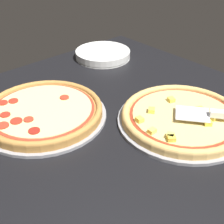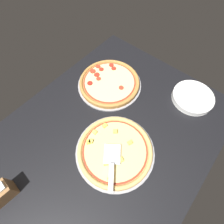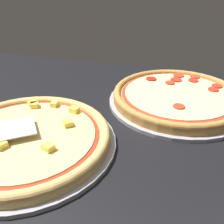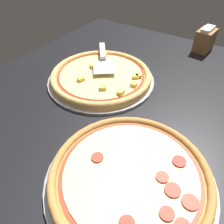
{
  "view_description": "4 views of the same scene",
  "coord_description": "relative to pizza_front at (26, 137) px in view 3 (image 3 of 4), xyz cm",
  "views": [
    {
      "loc": [
        -52.71,
        61.12,
        56.34
      ],
      "look_at": [
        8.36,
        5.77,
        3.0
      ],
      "focal_mm": 50.0,
      "sensor_mm": 36.0,
      "label": 1
    },
    {
      "loc": [
        -29.91,
        -26.25,
        88.99
      ],
      "look_at": [
        8.36,
        5.77,
        3.0
      ],
      "focal_mm": 28.0,
      "sensor_mm": 36.0,
      "label": 2
    },
    {
      "loc": [
        24.26,
        -51.44,
        36.44
      ],
      "look_at": [
        8.36,
        5.77,
        3.0
      ],
      "focal_mm": 42.0,
      "sensor_mm": 36.0,
      "label": 3
    },
    {
      "loc": [
        50.24,
        32.94,
        47.55
      ],
      "look_at": [
        8.36,
        5.77,
        3.0
      ],
      "focal_mm": 35.0,
      "sensor_mm": 36.0,
      "label": 4
    }
  ],
  "objects": [
    {
      "name": "pizza_back",
      "position": [
        31.91,
        30.81,
        0.27
      ],
      "size": [
        38.14,
        38.14,
        3.1
      ],
      "color": "#B77F3D",
      "rests_on": "pizza_pan_back"
    },
    {
      "name": "pizza_front",
      "position": [
        0.0,
        0.0,
        0.0
      ],
      "size": [
        38.35,
        38.35,
        3.35
      ],
      "color": "#DBAD60",
      "rests_on": "pizza_pan_front"
    },
    {
      "name": "ground_plane",
      "position": [
        7.6,
        9.59,
        -4.16
      ],
      "size": [
        129.22,
        103.41,
        3.6
      ],
      "primitive_type": "cube",
      "color": "black"
    },
    {
      "name": "pizza_pan_front",
      "position": [
        0.01,
        -0.03,
        -1.86
      ],
      "size": [
        40.8,
        40.8,
        1.0
      ],
      "primitive_type": "cylinder",
      "color": "#939399",
      "rests_on": "ground_plane"
    },
    {
      "name": "pizza_pan_back",
      "position": [
        31.9,
        30.76,
        -1.86
      ],
      "size": [
        40.57,
        40.57,
        1.0
      ],
      "primitive_type": "cylinder",
      "color": "#939399",
      "rests_on": "ground_plane"
    }
  ]
}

